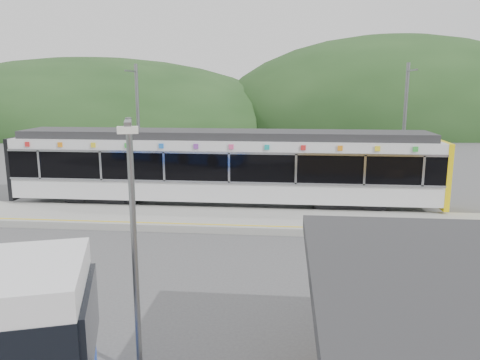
{
  "coord_description": "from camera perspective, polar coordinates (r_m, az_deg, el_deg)",
  "views": [
    {
      "loc": [
        0.99,
        -16.12,
        5.84
      ],
      "look_at": [
        -0.71,
        1.0,
        2.38
      ],
      "focal_mm": 35.0,
      "sensor_mm": 36.0,
      "label": 1
    }
  ],
  "objects": [
    {
      "name": "ground",
      "position": [
        17.17,
        2.05,
        -8.52
      ],
      "size": [
        120.0,
        120.0,
        0.0
      ],
      "primitive_type": "plane",
      "color": "#4C4C4F",
      "rests_on": "ground"
    },
    {
      "name": "hills",
      "position": [
        22.79,
        18.7,
        -4.1
      ],
      "size": [
        146.0,
        149.0,
        26.0
      ],
      "color": "#1E3D19",
      "rests_on": "ground"
    },
    {
      "name": "platform",
      "position": [
        20.26,
        2.65,
        -4.96
      ],
      "size": [
        26.0,
        3.2,
        0.3
      ],
      "primitive_type": "cube",
      "color": "#9E9E99",
      "rests_on": "ground"
    },
    {
      "name": "yellow_line",
      "position": [
        18.97,
        2.44,
        -5.61
      ],
      "size": [
        26.0,
        0.1,
        0.01
      ],
      "primitive_type": "cube",
      "color": "yellow",
      "rests_on": "platform"
    },
    {
      "name": "train",
      "position": [
        22.64,
        -2.09,
        1.76
      ],
      "size": [
        20.44,
        3.01,
        3.74
      ],
      "color": "black",
      "rests_on": "ground"
    },
    {
      "name": "catenary_mast_west",
      "position": [
        26.03,
        -12.31,
        6.28
      ],
      "size": [
        0.18,
        1.8,
        7.0
      ],
      "color": "slate",
      "rests_on": "ground"
    },
    {
      "name": "catenary_mast_east",
      "position": [
        25.5,
        19.38,
        5.8
      ],
      "size": [
        0.18,
        1.8,
        7.0
      ],
      "color": "slate",
      "rests_on": "ground"
    },
    {
      "name": "lamp_post",
      "position": [
        9.2,
        -13.09,
        -5.83
      ],
      "size": [
        0.39,
        0.99,
        5.27
      ],
      "rotation": [
        0.0,
        0.0,
        0.31
      ],
      "color": "slate",
      "rests_on": "ground"
    }
  ]
}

